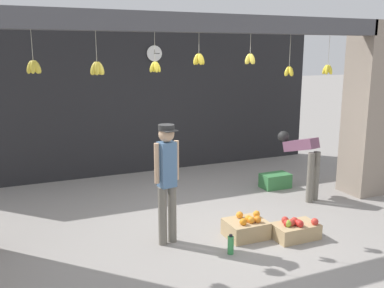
{
  "coord_description": "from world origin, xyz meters",
  "views": [
    {
      "loc": [
        -2.38,
        -5.1,
        2.42
      ],
      "look_at": [
        0.0,
        0.45,
        1.1
      ],
      "focal_mm": 40.0,
      "sensor_mm": 36.0,
      "label": 1
    }
  ],
  "objects_px": {
    "shopkeeper": "(167,176)",
    "fruit_crate_apples": "(295,230)",
    "water_bottle": "(231,245)",
    "worker_stooping": "(303,156)",
    "wall_clock": "(154,53)",
    "fruit_crate_oranges": "(246,228)",
    "produce_box_green": "(275,181)"
  },
  "relations": [
    {
      "from": "shopkeeper",
      "to": "fruit_crate_apples",
      "type": "bearing_deg",
      "value": 151.16
    },
    {
      "from": "shopkeeper",
      "to": "water_bottle",
      "type": "xyz_separation_m",
      "value": [
        0.6,
        -0.59,
        -0.78
      ]
    },
    {
      "from": "worker_stooping",
      "to": "wall_clock",
      "type": "bearing_deg",
      "value": 110.53
    },
    {
      "from": "water_bottle",
      "to": "worker_stooping",
      "type": "bearing_deg",
      "value": 33.23
    },
    {
      "from": "worker_stooping",
      "to": "fruit_crate_oranges",
      "type": "distance_m",
      "value": 2.01
    },
    {
      "from": "fruit_crate_oranges",
      "to": "produce_box_green",
      "type": "xyz_separation_m",
      "value": [
        1.54,
        1.61,
        0.0
      ]
    },
    {
      "from": "shopkeeper",
      "to": "fruit_crate_oranges",
      "type": "xyz_separation_m",
      "value": [
        1.02,
        -0.23,
        -0.77
      ]
    },
    {
      "from": "produce_box_green",
      "to": "worker_stooping",
      "type": "bearing_deg",
      "value": -81.31
    },
    {
      "from": "shopkeeper",
      "to": "worker_stooping",
      "type": "distance_m",
      "value": 2.77
    },
    {
      "from": "worker_stooping",
      "to": "wall_clock",
      "type": "xyz_separation_m",
      "value": [
        -1.71,
        2.53,
        1.65
      ]
    },
    {
      "from": "shopkeeper",
      "to": "wall_clock",
      "type": "distance_m",
      "value": 3.73
    },
    {
      "from": "fruit_crate_oranges",
      "to": "fruit_crate_apples",
      "type": "height_order",
      "value": "fruit_crate_oranges"
    },
    {
      "from": "fruit_crate_oranges",
      "to": "wall_clock",
      "type": "bearing_deg",
      "value": 91.11
    },
    {
      "from": "fruit_crate_apples",
      "to": "fruit_crate_oranges",
      "type": "bearing_deg",
      "value": 152.06
    },
    {
      "from": "fruit_crate_apples",
      "to": "water_bottle",
      "type": "xyz_separation_m",
      "value": [
        -0.99,
        -0.05,
        -0.0
      ]
    },
    {
      "from": "fruit_crate_apples",
      "to": "produce_box_green",
      "type": "xyz_separation_m",
      "value": [
        0.98,
        1.91,
        0.01
      ]
    },
    {
      "from": "worker_stooping",
      "to": "fruit_crate_oranges",
      "type": "relative_size",
      "value": 2.05
    },
    {
      "from": "shopkeeper",
      "to": "wall_clock",
      "type": "bearing_deg",
      "value": -116.27
    },
    {
      "from": "shopkeeper",
      "to": "produce_box_green",
      "type": "xyz_separation_m",
      "value": [
        2.56,
        1.38,
        -0.77
      ]
    },
    {
      "from": "produce_box_green",
      "to": "wall_clock",
      "type": "xyz_separation_m",
      "value": [
        -1.61,
        1.91,
        2.24
      ]
    },
    {
      "from": "worker_stooping",
      "to": "fruit_crate_apples",
      "type": "distance_m",
      "value": 1.78
    },
    {
      "from": "fruit_crate_apples",
      "to": "water_bottle",
      "type": "distance_m",
      "value": 0.99
    },
    {
      "from": "shopkeeper",
      "to": "wall_clock",
      "type": "relative_size",
      "value": 4.78
    },
    {
      "from": "wall_clock",
      "to": "produce_box_green",
      "type": "bearing_deg",
      "value": -49.89
    },
    {
      "from": "worker_stooping",
      "to": "water_bottle",
      "type": "height_order",
      "value": "worker_stooping"
    },
    {
      "from": "fruit_crate_oranges",
      "to": "water_bottle",
      "type": "xyz_separation_m",
      "value": [
        -0.42,
        -0.35,
        -0.01
      ]
    },
    {
      "from": "fruit_crate_apples",
      "to": "shopkeeper",
      "type": "bearing_deg",
      "value": 161.34
    },
    {
      "from": "shopkeeper",
      "to": "wall_clock",
      "type": "xyz_separation_m",
      "value": [
        0.95,
        3.29,
        1.47
      ]
    },
    {
      "from": "fruit_crate_oranges",
      "to": "water_bottle",
      "type": "distance_m",
      "value": 0.55
    },
    {
      "from": "produce_box_green",
      "to": "water_bottle",
      "type": "distance_m",
      "value": 2.78
    },
    {
      "from": "fruit_crate_oranges",
      "to": "wall_clock",
      "type": "xyz_separation_m",
      "value": [
        -0.07,
        3.53,
        2.24
      ]
    },
    {
      "from": "produce_box_green",
      "to": "water_bottle",
      "type": "xyz_separation_m",
      "value": [
        -1.97,
        -1.97,
        -0.01
      ]
    }
  ]
}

